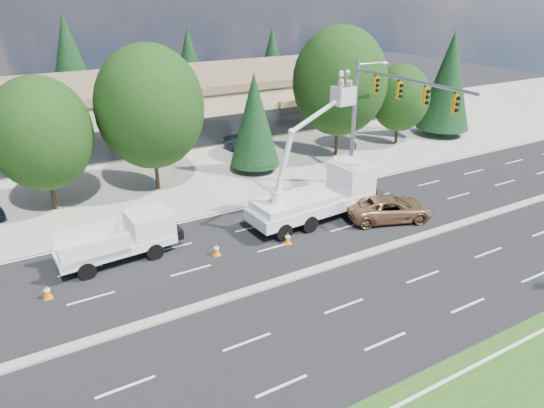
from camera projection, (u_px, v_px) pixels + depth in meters
ground at (306, 274)px, 24.82m from camera, size 140.00×140.00×0.00m
concrete_apron at (175, 163)px, 40.69m from camera, size 140.00×22.00×0.01m
road_median at (306, 273)px, 24.80m from camera, size 120.00×0.55×0.12m
strip_mall at (138, 106)px, 47.46m from camera, size 50.40×15.40×5.50m
tree_front_c at (41, 134)px, 30.13m from camera, size 6.27×6.27×8.71m
tree_front_d at (150, 107)px, 32.93m from camera, size 7.38×7.38×10.24m
tree_front_e at (254, 120)px, 37.30m from camera, size 3.92×3.92×7.73m
tree_front_f at (340, 82)px, 40.03m from camera, size 7.82×7.82×10.84m
tree_front_g at (400, 98)px, 44.04m from camera, size 5.27×5.27×7.31m
tree_front_h at (448, 81)px, 46.33m from camera, size 5.02×5.02×9.89m
tree_back_b at (70, 61)px, 53.91m from camera, size 5.65×5.65×11.14m
tree_back_c at (189, 62)px, 60.68m from camera, size 4.65×4.65×9.16m
tree_back_d at (272, 58)px, 66.21m from camera, size 4.42×4.42×8.71m
signal_mast at (376, 108)px, 32.49m from camera, size 2.76×10.16×9.00m
utility_pickup at (124, 242)px, 25.95m from camera, size 6.24×2.72×2.34m
bucket_truck at (322, 190)px, 30.08m from camera, size 8.54×3.19×9.08m
traffic_cone_a at (47, 292)px, 22.75m from camera, size 0.40×0.40×0.70m
traffic_cone_b at (217, 249)px, 26.45m from camera, size 0.40×0.40×0.70m
traffic_cone_c at (288, 238)px, 27.65m from camera, size 0.40×0.40×0.70m
traffic_cone_d at (376, 207)px, 31.51m from camera, size 0.40×0.40×0.70m
minivan at (389, 208)px, 30.40m from camera, size 5.97×4.22×1.51m
parked_car_east at (249, 145)px, 42.52m from camera, size 2.85×5.29×1.66m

